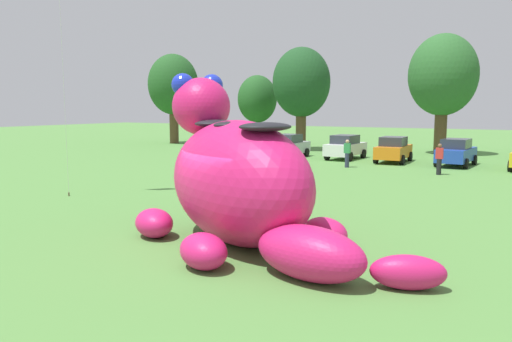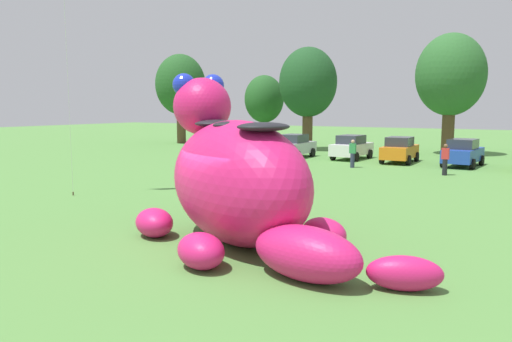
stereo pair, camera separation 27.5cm
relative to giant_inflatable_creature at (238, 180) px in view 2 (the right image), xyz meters
name	(u,v)px [view 2 (the right image)]	position (x,y,z in m)	size (l,w,h in m)	color
ground_plane	(215,245)	(-0.38, -0.56, -1.72)	(160.00, 160.00, 0.00)	#568E42
giant_inflatable_creature	(238,180)	(0.00, 0.00, 0.00)	(9.14, 6.38, 4.72)	#E01E6B
car_green	(251,143)	(-13.07, 22.55, -0.86)	(1.95, 4.11, 1.72)	#1E7238
car_silver	(295,146)	(-8.83, 21.62, -0.86)	(1.95, 4.10, 1.72)	#B7BABF
car_white	(352,147)	(-4.85, 22.69, -0.86)	(2.13, 4.20, 1.72)	white
car_orange	(400,150)	(-1.33, 22.20, -0.86)	(2.02, 4.14, 1.72)	orange
car_blue	(463,153)	(2.64, 22.00, -0.86)	(2.20, 4.23, 1.72)	#2347B7
tree_far_left	(181,85)	(-25.51, 29.31, 4.18)	(5.08, 5.08, 9.02)	brown
tree_left	(264,100)	(-16.78, 31.18, 2.69)	(3.80, 3.80, 6.74)	brown
tree_mid_left	(308,83)	(-10.84, 28.26, 4.00)	(4.93, 4.93, 8.76)	brown
tree_centre_left	(451,76)	(0.37, 29.95, 4.36)	(5.24, 5.24, 9.31)	brown
spectator_near_inflatable	(353,154)	(-3.10, 17.94, -0.87)	(0.38, 0.26, 1.71)	#2D334C
spectator_mid_field	(222,163)	(-7.23, 9.89, -0.87)	(0.38, 0.26, 1.71)	#726656
spectator_by_cars	(445,160)	(2.42, 17.15, -0.87)	(0.38, 0.26, 1.71)	black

